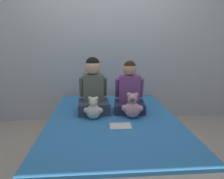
% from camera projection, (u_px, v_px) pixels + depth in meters
% --- Properties ---
extents(ground_plane, '(14.00, 14.00, 0.00)m').
position_uv_depth(ground_plane, '(113.00, 152.00, 2.25)').
color(ground_plane, '#B2A899').
extents(wall_behind_bed, '(8.00, 0.06, 2.50)m').
position_uv_depth(wall_behind_bed, '(107.00, 40.00, 3.03)').
color(wall_behind_bed, silver).
rests_on(wall_behind_bed, ground_plane).
extents(bed, '(1.38, 1.90, 0.41)m').
position_uv_depth(bed, '(113.00, 136.00, 2.21)').
color(bed, '#997F60').
rests_on(bed, ground_plane).
extents(child_on_left, '(0.37, 0.35, 0.64)m').
position_uv_depth(child_on_left, '(93.00, 89.00, 2.31)').
color(child_on_left, '#384251').
rests_on(child_on_left, bed).
extents(child_on_right, '(0.38, 0.35, 0.59)m').
position_uv_depth(child_on_right, '(129.00, 91.00, 2.35)').
color(child_on_right, '#282D47').
rests_on(child_on_right, bed).
extents(teddy_bear_held_by_left_child, '(0.21, 0.15, 0.25)m').
position_uv_depth(teddy_bear_held_by_left_child, '(93.00, 109.00, 2.12)').
color(teddy_bear_held_by_left_child, silver).
rests_on(teddy_bear_held_by_left_child, bed).
extents(teddy_bear_held_by_right_child, '(0.23, 0.18, 0.28)m').
position_uv_depth(teddy_bear_held_by_right_child, '(132.00, 107.00, 2.15)').
color(teddy_bear_held_by_right_child, '#DBA3B2').
rests_on(teddy_bear_held_by_right_child, bed).
extents(sign_card, '(0.21, 0.15, 0.00)m').
position_uv_depth(sign_card, '(120.00, 126.00, 1.95)').
color(sign_card, white).
rests_on(sign_card, bed).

